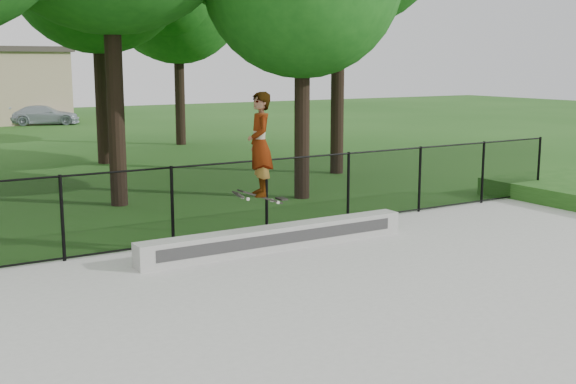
# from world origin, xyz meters

# --- Properties ---
(ground) EXTENTS (100.00, 100.00, 0.00)m
(ground) POSITION_xyz_m (0.00, 0.00, 0.00)
(ground) COLOR #1F4D15
(ground) RESTS_ON ground
(concrete_slab) EXTENTS (14.00, 12.00, 0.06)m
(concrete_slab) POSITION_xyz_m (0.00, 0.00, 0.03)
(concrete_slab) COLOR #ACABA6
(concrete_slab) RESTS_ON ground
(grind_ledge) EXTENTS (5.36, 0.40, 0.43)m
(grind_ledge) POSITION_xyz_m (-0.46, 4.70, 0.27)
(grind_ledge) COLOR #B1B2AC
(grind_ledge) RESTS_ON concrete_slab
(car_c) EXTENTS (3.75, 2.44, 1.09)m
(car_c) POSITION_xyz_m (2.38, 35.13, 0.55)
(car_c) COLOR #A3AFB8
(car_c) RESTS_ON ground
(skater_airborne) EXTENTS (0.80, 0.76, 2.02)m
(skater_airborne) POSITION_xyz_m (-0.90, 4.55, 1.99)
(skater_airborne) COLOR black
(skater_airborne) RESTS_ON ground
(chainlink_fence) EXTENTS (16.06, 0.06, 1.50)m
(chainlink_fence) POSITION_xyz_m (0.00, 5.90, 0.81)
(chainlink_fence) COLOR black
(chainlink_fence) RESTS_ON concrete_slab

